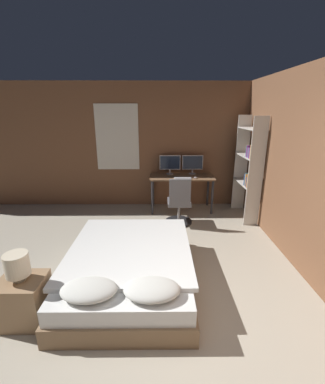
{
  "coord_description": "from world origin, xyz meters",
  "views": [
    {
      "loc": [
        -0.12,
        -1.62,
        2.11
      ],
      "look_at": [
        -0.08,
        2.66,
        0.75
      ],
      "focal_mm": 24.0,
      "sensor_mm": 36.0,
      "label": 1
    }
  ],
  "objects_px": {
    "monitor_right": "(193,163)",
    "computer_mouse": "(196,178)",
    "nightstand": "(24,300)",
    "bookshelf": "(250,165)",
    "desk": "(182,181)",
    "bedside_lamp": "(17,265)",
    "keyboard": "(183,178)",
    "office_chair": "(179,206)",
    "bed": "(130,267)",
    "monitor_left": "(170,163)"
  },
  "relations": [
    {
      "from": "monitor_right",
      "to": "computer_mouse",
      "type": "relative_size",
      "value": 6.52
    },
    {
      "from": "nightstand",
      "to": "bookshelf",
      "type": "distance_m",
      "value": 4.22
    },
    {
      "from": "computer_mouse",
      "to": "desk",
      "type": "bearing_deg",
      "value": 142.86
    },
    {
      "from": "bedside_lamp",
      "to": "desk",
      "type": "bearing_deg",
      "value": 59.3
    },
    {
      "from": "keyboard",
      "to": "office_chair",
      "type": "distance_m",
      "value": 0.69
    },
    {
      "from": "bed",
      "to": "monitor_right",
      "type": "bearing_deg",
      "value": 68.36
    },
    {
      "from": "nightstand",
      "to": "bookshelf",
      "type": "relative_size",
      "value": 0.24
    },
    {
      "from": "keyboard",
      "to": "bedside_lamp",
      "type": "bearing_deg",
      "value": -122.4
    },
    {
      "from": "desk",
      "to": "keyboard",
      "type": "xyz_separation_m",
      "value": [
        0.0,
        -0.2,
        0.11
      ]
    },
    {
      "from": "bed",
      "to": "monitor_left",
      "type": "relative_size",
      "value": 4.35
    },
    {
      "from": "nightstand",
      "to": "office_chair",
      "type": "xyz_separation_m",
      "value": [
        1.77,
        2.4,
        0.12
      ]
    },
    {
      "from": "office_chair",
      "to": "bed",
      "type": "bearing_deg",
      "value": -112.43
    },
    {
      "from": "nightstand",
      "to": "monitor_left",
      "type": "relative_size",
      "value": 1.08
    },
    {
      "from": "office_chair",
      "to": "desk",
      "type": "bearing_deg",
      "value": 82.23
    },
    {
      "from": "bed",
      "to": "desk",
      "type": "distance_m",
      "value": 2.73
    },
    {
      "from": "monitor_right",
      "to": "desk",
      "type": "bearing_deg",
      "value": -140.23
    },
    {
      "from": "keyboard",
      "to": "bookshelf",
      "type": "distance_m",
      "value": 1.35
    },
    {
      "from": "monitor_right",
      "to": "computer_mouse",
      "type": "height_order",
      "value": "monitor_right"
    },
    {
      "from": "bookshelf",
      "to": "bed",
      "type": "bearing_deg",
      "value": -135.63
    },
    {
      "from": "bookshelf",
      "to": "office_chair",
      "type": "bearing_deg",
      "value": -168.91
    },
    {
      "from": "monitor_left",
      "to": "desk",
      "type": "bearing_deg",
      "value": -39.77
    },
    {
      "from": "monitor_left",
      "to": "computer_mouse",
      "type": "relative_size",
      "value": 6.52
    },
    {
      "from": "bedside_lamp",
      "to": "keyboard",
      "type": "height_order",
      "value": "bedside_lamp"
    },
    {
      "from": "office_chair",
      "to": "bookshelf",
      "type": "height_order",
      "value": "bookshelf"
    },
    {
      "from": "bed",
      "to": "keyboard",
      "type": "xyz_separation_m",
      "value": [
        0.85,
        2.35,
        0.54
      ]
    },
    {
      "from": "bookshelf",
      "to": "keyboard",
      "type": "bearing_deg",
      "value": 167.69
    },
    {
      "from": "bed",
      "to": "monitor_right",
      "type": "relative_size",
      "value": 4.35
    },
    {
      "from": "bedside_lamp",
      "to": "nightstand",
      "type": "bearing_deg",
      "value": 0.0
    },
    {
      "from": "office_chair",
      "to": "bookshelf",
      "type": "distance_m",
      "value": 1.59
    },
    {
      "from": "keyboard",
      "to": "computer_mouse",
      "type": "bearing_deg",
      "value": 0.0
    },
    {
      "from": "monitor_left",
      "to": "bookshelf",
      "type": "bearing_deg",
      "value": -24.33
    },
    {
      "from": "office_chair",
      "to": "keyboard",
      "type": "bearing_deg",
      "value": 79.4
    },
    {
      "from": "monitor_right",
      "to": "bookshelf",
      "type": "bearing_deg",
      "value": -33.88
    },
    {
      "from": "monitor_left",
      "to": "bookshelf",
      "type": "relative_size",
      "value": 0.22
    },
    {
      "from": "office_chair",
      "to": "computer_mouse",
      "type": "bearing_deg",
      "value": 55.88
    },
    {
      "from": "desk",
      "to": "keyboard",
      "type": "distance_m",
      "value": 0.23
    },
    {
      "from": "desk",
      "to": "bookshelf",
      "type": "xyz_separation_m",
      "value": [
        1.27,
        -0.48,
        0.45
      ]
    },
    {
      "from": "bedside_lamp",
      "to": "monitor_left",
      "type": "relative_size",
      "value": 0.65
    },
    {
      "from": "keyboard",
      "to": "bookshelf",
      "type": "relative_size",
      "value": 0.18
    },
    {
      "from": "nightstand",
      "to": "office_chair",
      "type": "relative_size",
      "value": 0.53
    },
    {
      "from": "bedside_lamp",
      "to": "computer_mouse",
      "type": "xyz_separation_m",
      "value": [
        2.14,
        2.95,
        0.11
      ]
    },
    {
      "from": "bed",
      "to": "monitor_left",
      "type": "distance_m",
      "value": 2.93
    },
    {
      "from": "bed",
      "to": "desk",
      "type": "height_order",
      "value": "desk"
    },
    {
      "from": "bedside_lamp",
      "to": "office_chair",
      "type": "height_order",
      "value": "office_chair"
    },
    {
      "from": "desk",
      "to": "monitor_right",
      "type": "bearing_deg",
      "value": 39.77
    },
    {
      "from": "bookshelf",
      "to": "computer_mouse",
      "type": "bearing_deg",
      "value": 164.54
    },
    {
      "from": "keyboard",
      "to": "bed",
      "type": "bearing_deg",
      "value": -109.81
    },
    {
      "from": "bed",
      "to": "monitor_right",
      "type": "xyz_separation_m",
      "value": [
        1.1,
        2.77,
        0.77
      ]
    },
    {
      "from": "office_chair",
      "to": "monitor_right",
      "type": "bearing_deg",
      "value": 69.88
    },
    {
      "from": "nightstand",
      "to": "keyboard",
      "type": "height_order",
      "value": "keyboard"
    }
  ]
}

